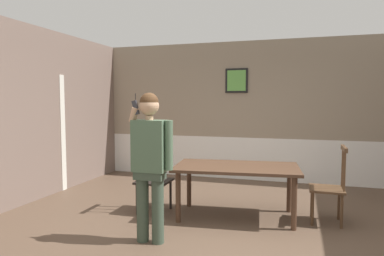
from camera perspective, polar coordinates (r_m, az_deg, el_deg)
ground_plane at (r=4.46m, az=5.50°, el=-16.98°), size 7.33×7.33×0.00m
room_back_partition at (r=7.24m, az=10.62°, el=2.35°), size 6.66×0.17×2.85m
room_left_partition at (r=5.83m, az=-28.34°, el=1.89°), size 0.13×6.23×2.85m
dining_table at (r=4.92m, az=7.31°, el=-7.14°), size 1.79×1.12×0.73m
chair_near_window at (r=5.03m, az=21.73°, el=-8.96°), size 0.44×0.44×1.04m
chair_by_doorway at (r=5.18m, az=-6.69°, el=-8.27°), size 0.48×0.48×1.04m
person_figure at (r=3.98m, az=-6.89°, el=-4.80°), size 0.54×0.22×1.72m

